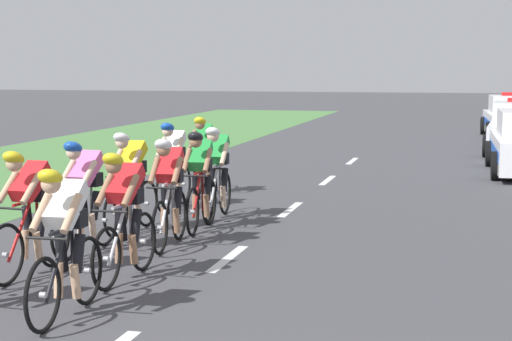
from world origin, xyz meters
name	(u,v)px	position (x,y,z in m)	size (l,w,h in m)	color
lane_markings_centre	(264,230)	(0.00, 8.71, 0.00)	(0.14, 21.60, 0.01)	white
cyclist_second	(64,240)	(-0.82, 3.75, 0.79)	(0.42, 1.72, 1.56)	black
cyclist_third	(29,211)	(-2.01, 5.21, 0.79)	(0.44, 1.72, 1.56)	black
cyclist_fourth	(124,214)	(-0.84, 5.31, 0.79)	(0.43, 1.72, 1.56)	black
cyclist_fifth	(85,195)	(-1.92, 6.55, 0.79)	(0.44, 1.72, 1.56)	black
cyclist_sixth	(169,191)	(-0.97, 7.20, 0.79)	(0.44, 1.72, 1.56)	black
cyclist_seventh	(131,181)	(-1.90, 8.08, 0.79)	(0.45, 1.72, 1.56)	black
cyclist_eighth	(200,179)	(-0.95, 8.51, 0.79)	(0.44, 1.72, 1.56)	black
cyclist_ninth	(173,164)	(-2.02, 10.32, 0.79)	(0.42, 1.72, 1.56)	black
cyclist_tenth	(217,171)	(-0.96, 9.48, 0.79)	(0.42, 1.72, 1.56)	black
cyclist_eleventh	(203,154)	(-2.04, 12.10, 0.79)	(0.45, 1.72, 1.56)	black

